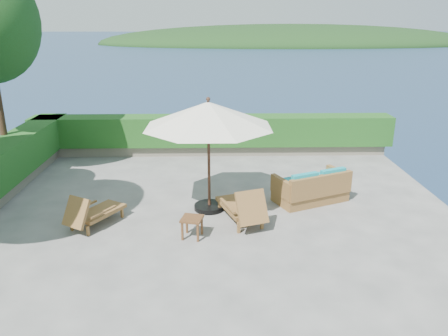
{
  "coord_description": "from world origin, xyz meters",
  "views": [
    {
      "loc": [
        0.08,
        -9.15,
        4.49
      ],
      "look_at": [
        0.3,
        0.8,
        1.1
      ],
      "focal_mm": 35.0,
      "sensor_mm": 36.0,
      "label": 1
    }
  ],
  "objects_px": {
    "patio_umbrella": "(208,116)",
    "lounge_left": "(92,212)",
    "lounge_right": "(242,207)",
    "wicker_loveseat": "(312,189)",
    "side_table": "(192,221)"
  },
  "relations": [
    {
      "from": "patio_umbrella",
      "to": "lounge_left",
      "type": "distance_m",
      "value": 3.45
    },
    {
      "from": "lounge_right",
      "to": "patio_umbrella",
      "type": "bearing_deg",
      "value": 115.38
    },
    {
      "from": "wicker_loveseat",
      "to": "patio_umbrella",
      "type": "bearing_deg",
      "value": 165.73
    },
    {
      "from": "patio_umbrella",
      "to": "lounge_right",
      "type": "distance_m",
      "value": 2.26
    },
    {
      "from": "side_table",
      "to": "wicker_loveseat",
      "type": "distance_m",
      "value": 3.55
    },
    {
      "from": "patio_umbrella",
      "to": "wicker_loveseat",
      "type": "distance_m",
      "value": 3.35
    },
    {
      "from": "side_table",
      "to": "lounge_left",
      "type": "bearing_deg",
      "value": 165.45
    },
    {
      "from": "lounge_left",
      "to": "patio_umbrella",
      "type": "bearing_deg",
      "value": 49.68
    },
    {
      "from": "lounge_left",
      "to": "side_table",
      "type": "distance_m",
      "value": 2.36
    },
    {
      "from": "patio_umbrella",
      "to": "lounge_right",
      "type": "height_order",
      "value": "patio_umbrella"
    },
    {
      "from": "side_table",
      "to": "wicker_loveseat",
      "type": "xyz_separation_m",
      "value": [
        3.0,
        1.9,
        -0.03
      ]
    },
    {
      "from": "lounge_left",
      "to": "side_table",
      "type": "height_order",
      "value": "lounge_left"
    },
    {
      "from": "wicker_loveseat",
      "to": "lounge_right",
      "type": "bearing_deg",
      "value": -170.71
    },
    {
      "from": "lounge_left",
      "to": "wicker_loveseat",
      "type": "bearing_deg",
      "value": 45.09
    },
    {
      "from": "lounge_left",
      "to": "wicker_loveseat",
      "type": "relative_size",
      "value": 0.74
    }
  ]
}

